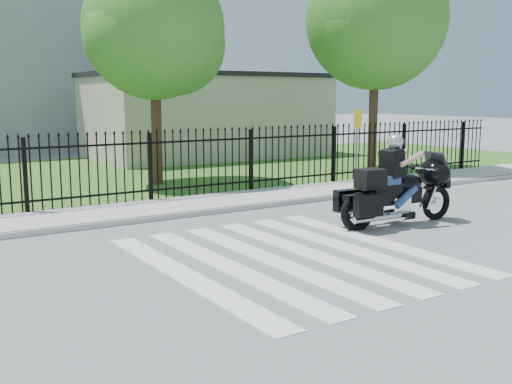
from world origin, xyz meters
TOP-DOWN VIEW (x-y plane):
  - ground at (0.00, 0.00)m, footprint 120.00×120.00m
  - crosswalk at (0.00, 0.00)m, footprint 5.00×5.50m
  - sidewalk at (0.00, 5.00)m, footprint 40.00×2.00m
  - curb at (0.00, 4.00)m, footprint 40.00×0.12m
  - grass_strip at (0.00, 12.00)m, footprint 40.00×12.00m
  - iron_fence at (0.00, 6.00)m, footprint 26.00×0.04m
  - tree_mid at (1.50, 9.00)m, footprint 4.20×4.20m
  - tree_right at (9.50, 8.00)m, footprint 5.00×5.00m
  - building_low at (7.00, 16.00)m, footprint 10.00×6.00m
  - building_low_roof at (7.00, 16.00)m, footprint 10.20×6.20m
  - motorcycle_rider at (3.37, 0.88)m, footprint 2.99×1.03m
  - traffic_sign at (6.63, 5.69)m, footprint 0.46×0.21m

SIDE VIEW (x-z plane):
  - ground at x=0.00m, z-range 0.00..0.00m
  - crosswalk at x=0.00m, z-range 0.00..0.01m
  - grass_strip at x=0.00m, z-range 0.00..0.02m
  - sidewalk at x=0.00m, z-range 0.00..0.12m
  - curb at x=0.00m, z-range 0.00..0.12m
  - motorcycle_rider at x=3.37m, z-range -0.18..1.80m
  - iron_fence at x=0.00m, z-range 0.00..1.80m
  - traffic_sign at x=6.63m, z-range 0.59..2.77m
  - building_low at x=7.00m, z-range 0.00..3.50m
  - building_low_roof at x=7.00m, z-range 3.50..3.70m
  - tree_mid at x=1.50m, z-range 1.28..8.06m
  - tree_right at x=9.50m, z-range 1.44..9.34m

